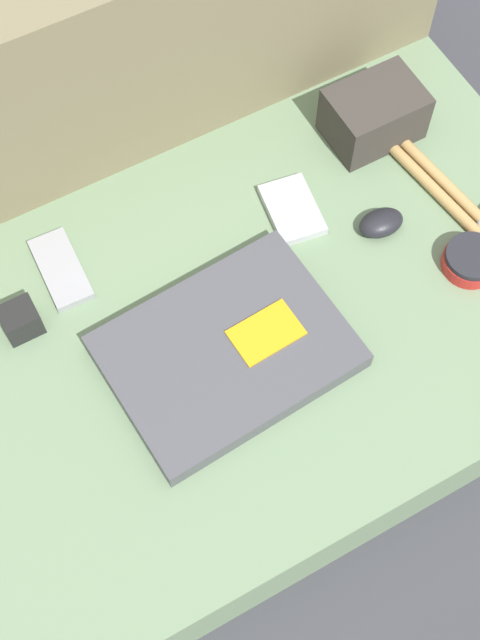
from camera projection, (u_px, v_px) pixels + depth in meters
ground_plane at (240, 369)px, 1.32m from camera, size 8.00×8.00×0.00m
couch_seat at (240, 349)px, 1.26m from camera, size 1.03×0.61×0.14m
couch_backrest at (103, 78)px, 1.28m from camera, size 1.03×0.20×0.46m
laptop at (227, 351)px, 1.16m from camera, size 0.32×0.25×0.03m
computer_mouse at (381, 223)px, 1.25m from camera, size 0.07×0.05×0.03m
speaker_puck at (471, 260)px, 1.22m from camera, size 0.08×0.08×0.03m
phone_black at (292, 210)px, 1.27m from camera, size 0.08×0.11×0.01m
phone_small at (61, 269)px, 1.23m from camera, size 0.06×0.12×0.01m
camera_pouch at (374, 114)px, 1.30m from camera, size 0.13×0.10×0.08m
charger_brick at (20, 320)px, 1.17m from camera, size 0.05×0.04×0.05m
drumstick_pair at (455, 202)px, 1.27m from camera, size 0.08×0.35×0.02m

